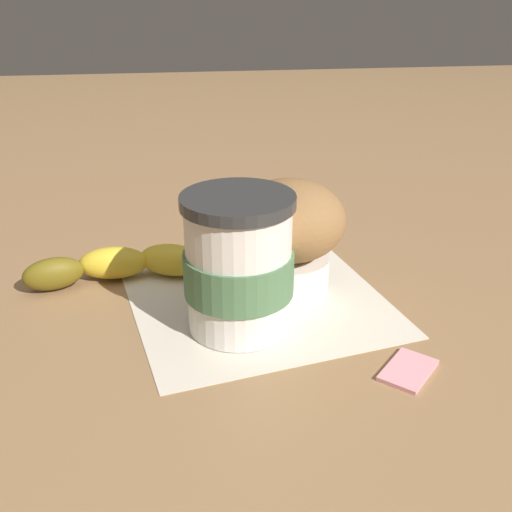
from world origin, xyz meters
name	(u,v)px	position (x,y,z in m)	size (l,w,h in m)	color
ground_plane	(256,298)	(0.00, 0.00, 0.00)	(3.00, 3.00, 0.00)	#936D47
paper_napkin	(256,297)	(0.00, 0.00, 0.00)	(0.23, 0.23, 0.00)	beige
coffee_cup	(239,265)	(-0.05, 0.02, 0.06)	(0.10, 0.10, 0.12)	silver
muffin	(289,232)	(0.00, -0.03, 0.07)	(0.10, 0.10, 0.12)	white
banana	(142,265)	(0.05, 0.11, 0.02)	(0.08, 0.23, 0.03)	gold
sugar_packet	(408,368)	(-0.13, -0.10, 0.00)	(0.05, 0.03, 0.01)	pink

